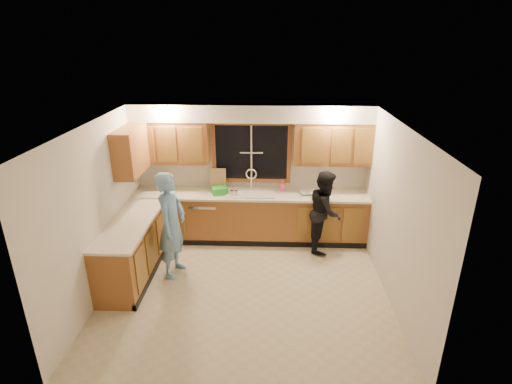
% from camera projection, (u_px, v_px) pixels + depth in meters
% --- Properties ---
extents(floor, '(4.20, 4.20, 0.00)m').
position_uv_depth(floor, '(246.00, 288.00, 6.06)').
color(floor, '#C4B897').
rests_on(floor, ground).
extents(ceiling, '(4.20, 4.20, 0.00)m').
position_uv_depth(ceiling, '(244.00, 126.00, 5.14)').
color(ceiling, white).
extents(wall_back, '(4.20, 0.00, 4.20)m').
position_uv_depth(wall_back, '(252.00, 171.00, 7.37)').
color(wall_back, silver).
rests_on(wall_back, ground).
extents(wall_left, '(0.00, 3.80, 3.80)m').
position_uv_depth(wall_left, '(98.00, 211.00, 5.68)').
color(wall_left, silver).
rests_on(wall_left, ground).
extents(wall_right, '(0.00, 3.80, 3.80)m').
position_uv_depth(wall_right, '(396.00, 216.00, 5.53)').
color(wall_right, silver).
rests_on(wall_right, ground).
extents(base_cabinets_back, '(4.20, 0.60, 0.88)m').
position_uv_depth(base_cabinets_back, '(251.00, 217.00, 7.39)').
color(base_cabinets_back, '#965B2B').
rests_on(base_cabinets_back, ground).
extents(base_cabinets_left, '(0.60, 1.90, 0.88)m').
position_uv_depth(base_cabinets_left, '(133.00, 249.00, 6.29)').
color(base_cabinets_left, '#965B2B').
rests_on(base_cabinets_left, ground).
extents(countertop_back, '(4.20, 0.63, 0.04)m').
position_uv_depth(countertop_back, '(251.00, 195.00, 7.20)').
color(countertop_back, beige).
rests_on(countertop_back, base_cabinets_back).
extents(countertop_left, '(0.63, 1.90, 0.04)m').
position_uv_depth(countertop_left, '(131.00, 223.00, 6.12)').
color(countertop_left, beige).
rests_on(countertop_left, base_cabinets_left).
extents(upper_cabinets_left, '(1.35, 0.33, 0.75)m').
position_uv_depth(upper_cabinets_left, '(171.00, 142.00, 7.05)').
color(upper_cabinets_left, '#965B2B').
rests_on(upper_cabinets_left, wall_back).
extents(upper_cabinets_right, '(1.35, 0.33, 0.75)m').
position_uv_depth(upper_cabinets_right, '(332.00, 143.00, 6.95)').
color(upper_cabinets_right, '#965B2B').
rests_on(upper_cabinets_right, wall_back).
extents(upper_cabinets_return, '(0.33, 0.90, 0.75)m').
position_uv_depth(upper_cabinets_return, '(131.00, 151.00, 6.50)').
color(upper_cabinets_return, '#965B2B').
rests_on(upper_cabinets_return, wall_left).
extents(soffit, '(4.20, 0.35, 0.30)m').
position_uv_depth(soffit, '(251.00, 113.00, 6.80)').
color(soffit, silver).
rests_on(soffit, wall_back).
extents(window_frame, '(1.44, 0.03, 1.14)m').
position_uv_depth(window_frame, '(251.00, 153.00, 7.23)').
color(window_frame, black).
rests_on(window_frame, wall_back).
extents(sink, '(0.86, 0.52, 0.57)m').
position_uv_depth(sink, '(251.00, 196.00, 7.23)').
color(sink, white).
rests_on(sink, countertop_back).
extents(dishwasher, '(0.60, 0.56, 0.82)m').
position_uv_depth(dishwasher, '(205.00, 218.00, 7.42)').
color(dishwasher, silver).
rests_on(dishwasher, floor).
extents(stove, '(0.58, 0.75, 0.90)m').
position_uv_depth(stove, '(120.00, 269.00, 5.76)').
color(stove, silver).
rests_on(stove, floor).
extents(man, '(0.51, 0.68, 1.71)m').
position_uv_depth(man, '(172.00, 225.00, 6.16)').
color(man, '#6997C6').
rests_on(man, floor).
extents(woman, '(0.66, 0.79, 1.46)m').
position_uv_depth(woman, '(325.00, 211.00, 6.95)').
color(woman, black).
rests_on(woman, floor).
extents(knife_block, '(0.12, 0.10, 0.22)m').
position_uv_depth(knife_block, '(161.00, 185.00, 7.31)').
color(knife_block, olive).
rests_on(knife_block, countertop_back).
extents(cutting_board, '(0.30, 0.10, 0.39)m').
position_uv_depth(cutting_board, '(218.00, 179.00, 7.33)').
color(cutting_board, tan).
rests_on(cutting_board, countertop_back).
extents(dish_crate, '(0.34, 0.32, 0.12)m').
position_uv_depth(dish_crate, '(219.00, 190.00, 7.19)').
color(dish_crate, green).
rests_on(dish_crate, countertop_back).
extents(soap_bottle, '(0.11, 0.11, 0.20)m').
position_uv_depth(soap_bottle, '(282.00, 185.00, 7.31)').
color(soap_bottle, '#FF618E').
rests_on(soap_bottle, countertop_back).
extents(bowl, '(0.27, 0.27, 0.06)m').
position_uv_depth(bowl, '(307.00, 193.00, 7.15)').
color(bowl, silver).
rests_on(bowl, countertop_back).
extents(can_left, '(0.07, 0.07, 0.11)m').
position_uv_depth(can_left, '(232.00, 193.00, 7.06)').
color(can_left, beige).
rests_on(can_left, countertop_back).
extents(can_right, '(0.08, 0.08, 0.11)m').
position_uv_depth(can_right, '(236.00, 194.00, 7.04)').
color(can_right, beige).
rests_on(can_right, countertop_back).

